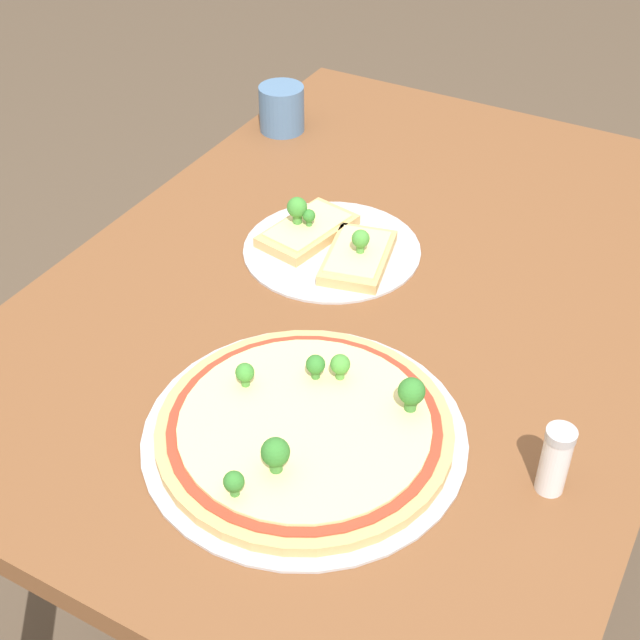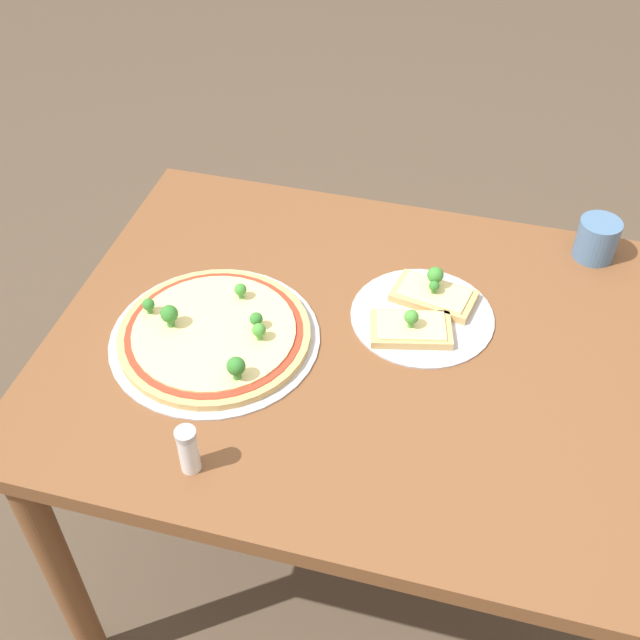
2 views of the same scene
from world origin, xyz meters
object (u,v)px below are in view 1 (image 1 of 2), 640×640
(dining_table, at_px, (376,334))
(condiment_shaker, at_px, (555,460))
(drinking_cup, at_px, (282,109))
(pizza_tray_slice, at_px, (331,243))
(pizza_tray_whole, at_px, (305,429))

(dining_table, distance_m, condiment_shaker, 0.45)
(drinking_cup, bearing_deg, pizza_tray_slice, 41.30)
(pizza_tray_whole, distance_m, pizza_tray_slice, 0.39)
(pizza_tray_slice, xyz_separation_m, condiment_shaker, (0.29, 0.43, 0.03))
(drinking_cup, distance_m, condiment_shaker, 0.91)
(dining_table, relative_size, pizza_tray_slice, 4.62)
(dining_table, relative_size, condiment_shaker, 13.87)
(dining_table, xyz_separation_m, condiment_shaker, (0.26, 0.33, 0.15))
(pizza_tray_slice, distance_m, condiment_shaker, 0.52)
(condiment_shaker, bearing_deg, pizza_tray_slice, -124.08)
(drinking_cup, bearing_deg, condiment_shaker, 49.54)
(pizza_tray_whole, height_order, pizza_tray_slice, pizza_tray_whole)
(pizza_tray_slice, bearing_deg, drinking_cup, -138.70)
(dining_table, bearing_deg, pizza_tray_slice, -109.64)
(dining_table, height_order, condiment_shaker, condiment_shaker)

